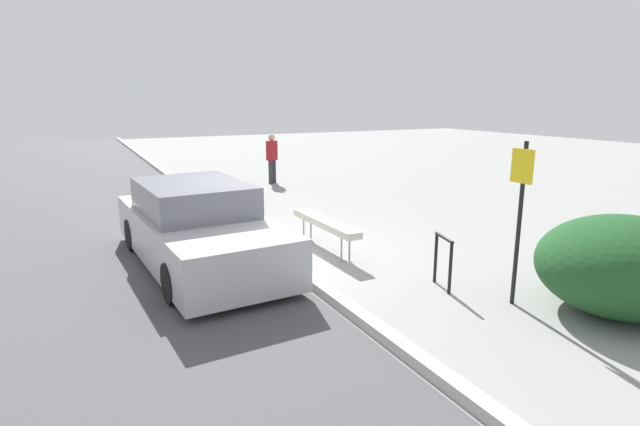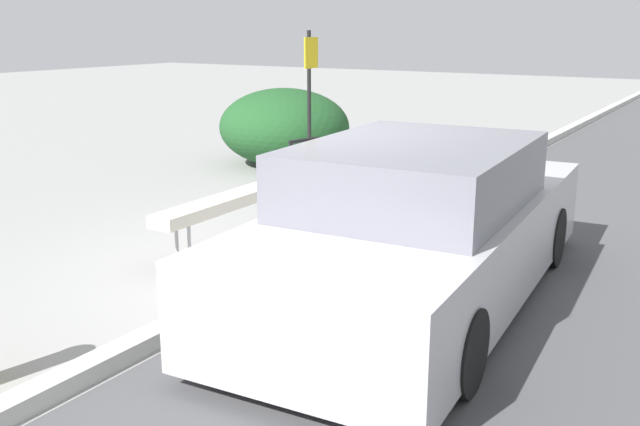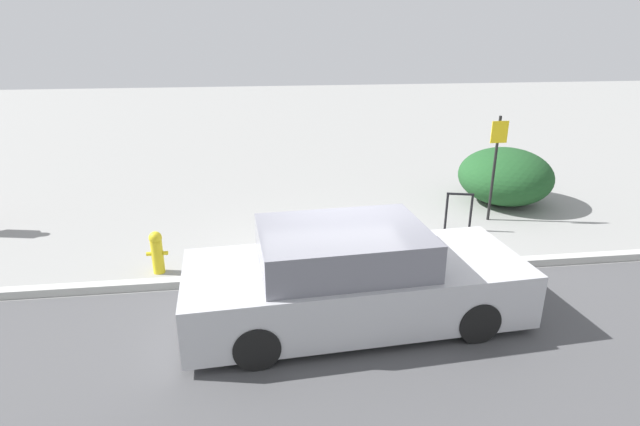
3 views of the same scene
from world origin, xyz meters
name	(u,v)px [view 3 (image 3 of 3)]	position (x,y,z in m)	size (l,w,h in m)	color
ground_plane	(338,276)	(0.00, 0.00, 0.00)	(60.00, 60.00, 0.00)	gray
curb	(338,273)	(0.00, 0.00, 0.07)	(60.00, 0.20, 0.13)	#B7B7B2
bench	(344,225)	(0.28, 1.02, 0.53)	(2.22, 0.33, 0.61)	#99999E
bike_rack	(459,208)	(2.83, 1.74, 0.50)	(0.55, 0.19, 0.83)	black
sign_post	(495,159)	(3.75, 2.23, 1.38)	(0.36, 0.08, 2.30)	black
fire_hydrant	(157,251)	(-3.07, 0.56, 0.41)	(0.36, 0.22, 0.77)	gold
shrub_hedge	(505,176)	(4.60, 3.30, 0.67)	(2.18, 2.29, 1.33)	#1E4C23
parked_car_near	(352,279)	(-0.02, -1.33, 0.66)	(4.89, 2.16, 1.44)	black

